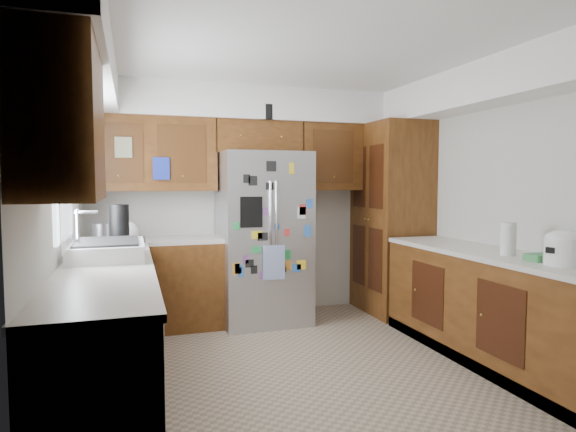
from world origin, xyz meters
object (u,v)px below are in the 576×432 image
object	(u,v)px
rice_cooker	(566,247)
paper_towel	(508,239)
pantry	(391,218)
fridge	(263,238)

from	to	relation	value
rice_cooker	paper_towel	xyz separation A→B (m)	(-0.04, 0.49, 0.00)
pantry	rice_cooker	world-z (taller)	pantry
fridge	paper_towel	size ratio (longest dim) A/B	6.98
pantry	rice_cooker	distance (m)	2.33
pantry	rice_cooker	xyz separation A→B (m)	(-0.00, -2.33, -0.03)
fridge	rice_cooker	size ratio (longest dim) A/B	6.28
paper_towel	pantry	bearing A→B (deg)	88.74
rice_cooker	paper_towel	world-z (taller)	paper_towel
pantry	fridge	world-z (taller)	pantry
pantry	paper_towel	size ratio (longest dim) A/B	8.34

